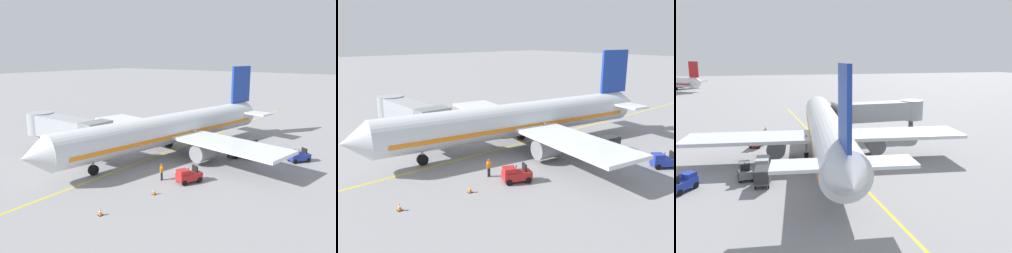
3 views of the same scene
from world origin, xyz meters
TOP-DOWN VIEW (x-y plane):
  - ground_plane at (0.00, 0.00)m, footprint 400.00×400.00m
  - gate_lead_in_line at (0.00, 0.00)m, footprint 0.24×80.00m
  - parked_airliner at (-0.85, 1.04)m, footprint 30.45×37.26m
  - jet_bridge at (9.16, 9.66)m, footprint 13.58×3.50m
  - baggage_tug_lead at (-14.77, -4.99)m, footprint 2.45×2.72m
  - baggage_tug_trailing at (-9.76, -3.38)m, footprint 1.38×2.55m
  - baggage_tug_spare at (-8.07, 8.18)m, footprint 2.09×2.77m
  - baggage_cart_front at (-8.09, -2.50)m, footprint 1.63×2.97m
  - baggage_cart_second_in_train at (-8.32, -5.68)m, footprint 1.63×2.97m
  - ground_crew_wing_walker at (-5.55, 9.19)m, footprint 0.33×0.72m
  - safety_cone_nose_left at (-6.39, 18.07)m, footprint 0.36×0.36m
  - safety_cone_nose_right at (-7.21, 12.42)m, footprint 0.36×0.36m

SIDE VIEW (x-z plane):
  - ground_plane at x=0.00m, z-range 0.00..0.00m
  - gate_lead_in_line at x=0.00m, z-range 0.00..0.01m
  - safety_cone_nose_left at x=-6.39m, z-range -0.01..0.58m
  - safety_cone_nose_right at x=-7.21m, z-range -0.01..0.58m
  - baggage_tug_lead at x=-14.77m, z-range -0.10..1.52m
  - baggage_tug_trailing at x=-9.76m, z-range -0.10..1.52m
  - baggage_tug_spare at x=-8.07m, z-range -0.10..1.52m
  - baggage_cart_front at x=-8.09m, z-range 0.16..1.74m
  - baggage_cart_second_in_train at x=-8.32m, z-range 0.16..1.74m
  - ground_crew_wing_walker at x=-5.55m, z-range 0.11..1.80m
  - parked_airliner at x=-0.85m, z-range -2.13..8.50m
  - jet_bridge at x=9.16m, z-range 0.96..5.94m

